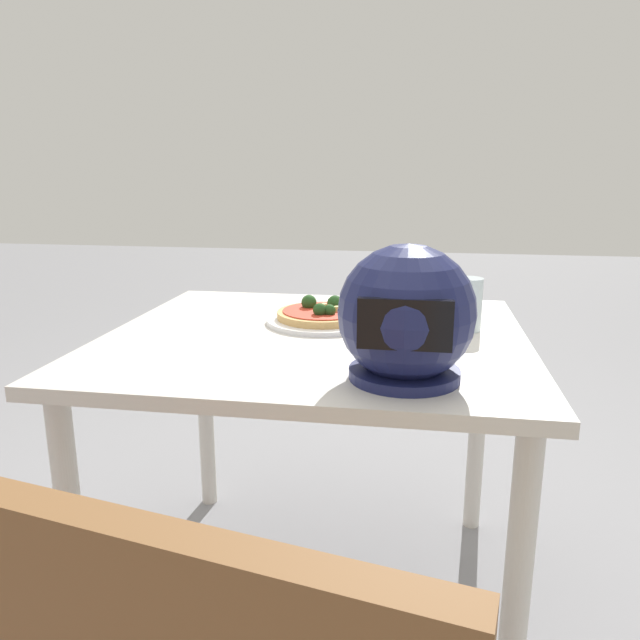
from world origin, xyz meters
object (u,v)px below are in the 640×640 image
at_px(pizza, 326,312).
at_px(motorcycle_helmet, 406,316).
at_px(dining_table, 316,368).
at_px(drinking_glass, 468,304).

relative_size(pizza, motorcycle_helmet, 0.92).
xyz_separation_m(dining_table, drinking_glass, (-0.36, -0.09, 0.15)).
bearing_deg(pizza, drinking_glass, 176.71).
bearing_deg(motorcycle_helmet, pizza, -62.27).
bearing_deg(motorcycle_helmet, drinking_glass, -110.22).
distance_m(dining_table, pizza, 0.16).
xyz_separation_m(dining_table, pizza, (-0.01, -0.11, 0.12)).
bearing_deg(dining_table, motorcycle_helmet, 126.83).
height_order(motorcycle_helmet, drinking_glass, motorcycle_helmet).
xyz_separation_m(pizza, motorcycle_helmet, (-0.21, 0.40, 0.09)).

